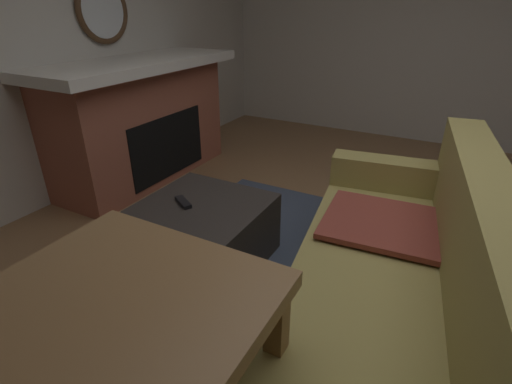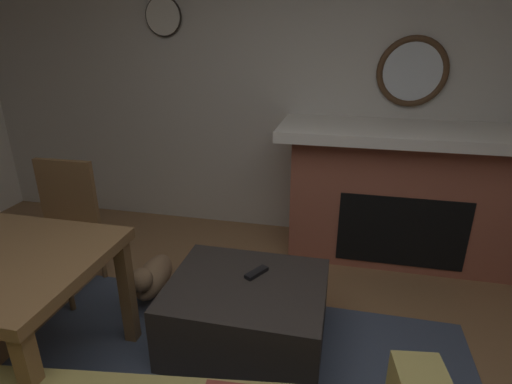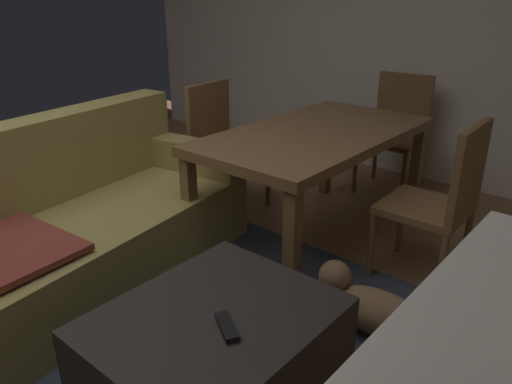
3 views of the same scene
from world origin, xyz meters
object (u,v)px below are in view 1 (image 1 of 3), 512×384
Objects in this scene: round_wall_mirror at (103,10)px; small_dog at (62,303)px; ottoman_coffee_table at (196,240)px; tv_remote at (183,202)px; fireplace at (142,120)px; couch at (398,295)px.

round_wall_mirror is 2.50m from small_dog.
tv_remote is at bearing -108.97° from ottoman_coffee_table.
fireplace is 12.19× the size of tv_remote.
ottoman_coffee_table reaches higher than small_dog.
round_wall_mirror is (0.00, -0.29, 0.91)m from fireplace.
couch is at bearing 86.74° from ottoman_coffee_table.
round_wall_mirror is 0.98× the size of small_dog.
fireplace is 3.59× the size of round_wall_mirror.
round_wall_mirror reaches higher than ottoman_coffee_table.
tv_remote is at bearing 167.31° from small_dog.
fireplace is at bearing -149.33° from small_dog.
couch is (1.03, 2.49, -0.23)m from fireplace.
fireplace reaches higher than ottoman_coffee_table.
round_wall_mirror is at bearing -110.27° from couch.
small_dog is (1.70, 1.01, -0.38)m from fireplace.
tv_remote is (0.92, 1.47, -1.04)m from round_wall_mirror.
fireplace is 0.89× the size of couch.
fireplace is at bearing -126.63° from ottoman_coffee_table.
tv_remote is (-0.04, -0.10, 0.22)m from ottoman_coffee_table.
round_wall_mirror is at bearing -121.31° from ottoman_coffee_table.
ottoman_coffee_table is (0.96, 1.29, -0.35)m from fireplace.
ottoman_coffee_table is at bearing 159.54° from small_dog.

